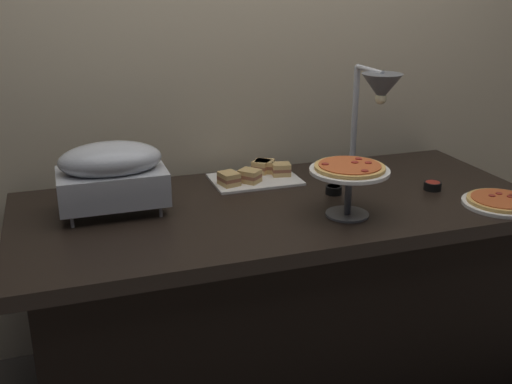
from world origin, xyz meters
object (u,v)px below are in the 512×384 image
(heat_lamp, at_px, (376,98))
(sauce_cup_near, at_px, (334,189))
(sauce_cup_far, at_px, (433,185))
(pizza_plate_center, at_px, (349,174))
(pizza_plate_front, at_px, (501,202))
(chafing_dish, at_px, (112,173))
(sandwich_platter, at_px, (256,175))

(heat_lamp, height_order, sauce_cup_near, heat_lamp)
(heat_lamp, distance_m, sauce_cup_near, 0.37)
(sauce_cup_far, bearing_deg, pizza_plate_center, -162.87)
(pizza_plate_front, bearing_deg, sauce_cup_near, 149.59)
(chafing_dish, relative_size, pizza_plate_center, 1.35)
(heat_lamp, distance_m, pizza_plate_center, 0.38)
(sandwich_platter, bearing_deg, chafing_dish, -162.91)
(chafing_dish, distance_m, pizza_plate_front, 1.38)
(pizza_plate_front, distance_m, pizza_plate_center, 0.59)
(chafing_dish, distance_m, sauce_cup_far, 1.20)
(chafing_dish, relative_size, pizza_plate_front, 1.35)
(pizza_plate_front, xyz_separation_m, pizza_plate_center, (-0.57, 0.09, 0.14))
(sauce_cup_near, bearing_deg, pizza_plate_front, -30.41)
(heat_lamp, relative_size, sauce_cup_near, 7.35)
(chafing_dish, relative_size, sandwich_platter, 1.05)
(heat_lamp, distance_m, sauce_cup_far, 0.41)
(pizza_plate_front, bearing_deg, sandwich_platter, 143.48)
(pizza_plate_center, xyz_separation_m, sandwich_platter, (-0.18, 0.46, -0.13))
(pizza_plate_center, bearing_deg, heat_lamp, 47.54)
(chafing_dish, bearing_deg, sandwich_platter, 17.09)
(sandwich_platter, height_order, sauce_cup_near, sandwich_platter)
(heat_lamp, xyz_separation_m, pizza_plate_front, (0.35, -0.33, -0.34))
(pizza_plate_center, bearing_deg, chafing_dish, 159.60)
(sandwich_platter, distance_m, sauce_cup_far, 0.69)
(chafing_dish, height_order, pizza_plate_front, chafing_dish)
(sauce_cup_far, bearing_deg, pizza_plate_front, -58.83)
(sauce_cup_near, bearing_deg, sauce_cup_far, -11.82)
(sandwich_platter, bearing_deg, pizza_plate_center, -68.96)
(pizza_plate_front, height_order, sandwich_platter, sandwich_platter)
(pizza_plate_front, bearing_deg, pizza_plate_center, 170.92)
(pizza_plate_center, bearing_deg, sandwich_platter, 111.04)
(chafing_dish, xyz_separation_m, pizza_plate_front, (1.32, -0.37, -0.13))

